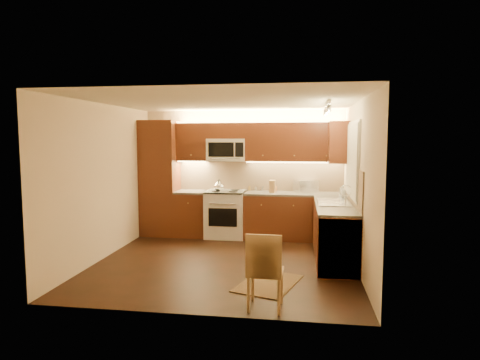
% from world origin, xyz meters
% --- Properties ---
extents(floor, '(4.00, 4.00, 0.01)m').
position_xyz_m(floor, '(0.00, 0.00, 0.00)').
color(floor, black).
rests_on(floor, ground).
extents(ceiling, '(4.00, 4.00, 0.01)m').
position_xyz_m(ceiling, '(0.00, 0.00, 2.50)').
color(ceiling, beige).
rests_on(ceiling, ground).
extents(wall_back, '(4.00, 0.01, 2.50)m').
position_xyz_m(wall_back, '(0.00, 2.00, 1.25)').
color(wall_back, beige).
rests_on(wall_back, ground).
extents(wall_front, '(4.00, 0.01, 2.50)m').
position_xyz_m(wall_front, '(0.00, -2.00, 1.25)').
color(wall_front, beige).
rests_on(wall_front, ground).
extents(wall_left, '(0.01, 4.00, 2.50)m').
position_xyz_m(wall_left, '(-2.00, 0.00, 1.25)').
color(wall_left, beige).
rests_on(wall_left, ground).
extents(wall_right, '(0.01, 4.00, 2.50)m').
position_xyz_m(wall_right, '(2.00, 0.00, 1.25)').
color(wall_right, beige).
rests_on(wall_right, ground).
extents(pantry, '(0.70, 0.60, 2.30)m').
position_xyz_m(pantry, '(-1.65, 1.70, 1.15)').
color(pantry, '#4A1E10').
rests_on(pantry, floor).
extents(base_cab_back_left, '(0.62, 0.60, 0.86)m').
position_xyz_m(base_cab_back_left, '(-0.99, 1.70, 0.43)').
color(base_cab_back_left, '#4A1E10').
rests_on(base_cab_back_left, floor).
extents(counter_back_left, '(0.62, 0.60, 0.04)m').
position_xyz_m(counter_back_left, '(-0.99, 1.70, 0.88)').
color(counter_back_left, '#383532').
rests_on(counter_back_left, base_cab_back_left).
extents(base_cab_back_right, '(1.92, 0.60, 0.86)m').
position_xyz_m(base_cab_back_right, '(1.04, 1.70, 0.43)').
color(base_cab_back_right, '#4A1E10').
rests_on(base_cab_back_right, floor).
extents(counter_back_right, '(1.92, 0.60, 0.04)m').
position_xyz_m(counter_back_right, '(1.04, 1.70, 0.88)').
color(counter_back_right, '#383532').
rests_on(counter_back_right, base_cab_back_right).
extents(base_cab_right, '(0.60, 2.00, 0.86)m').
position_xyz_m(base_cab_right, '(1.70, 0.40, 0.43)').
color(base_cab_right, '#4A1E10').
rests_on(base_cab_right, floor).
extents(counter_right, '(0.60, 2.00, 0.04)m').
position_xyz_m(counter_right, '(1.70, 0.40, 0.88)').
color(counter_right, '#383532').
rests_on(counter_right, base_cab_right).
extents(dishwasher, '(0.58, 0.60, 0.84)m').
position_xyz_m(dishwasher, '(1.70, -0.30, 0.43)').
color(dishwasher, silver).
rests_on(dishwasher, floor).
extents(backsplash_back, '(3.30, 0.02, 0.60)m').
position_xyz_m(backsplash_back, '(0.35, 1.99, 1.20)').
color(backsplash_back, tan).
rests_on(backsplash_back, wall_back).
extents(backsplash_right, '(0.02, 2.00, 0.60)m').
position_xyz_m(backsplash_right, '(1.99, 0.40, 1.20)').
color(backsplash_right, tan).
rests_on(backsplash_right, wall_right).
extents(upper_cab_back_left, '(0.62, 0.35, 0.75)m').
position_xyz_m(upper_cab_back_left, '(-0.99, 1.82, 1.88)').
color(upper_cab_back_left, '#4A1E10').
rests_on(upper_cab_back_left, wall_back).
extents(upper_cab_back_right, '(1.92, 0.35, 0.75)m').
position_xyz_m(upper_cab_back_right, '(1.04, 1.82, 1.88)').
color(upper_cab_back_right, '#4A1E10').
rests_on(upper_cab_back_right, wall_back).
extents(upper_cab_bridge, '(0.76, 0.35, 0.31)m').
position_xyz_m(upper_cab_bridge, '(-0.30, 1.82, 2.09)').
color(upper_cab_bridge, '#4A1E10').
rests_on(upper_cab_bridge, wall_back).
extents(upper_cab_right_corner, '(0.35, 0.50, 0.75)m').
position_xyz_m(upper_cab_right_corner, '(1.82, 1.40, 1.88)').
color(upper_cab_right_corner, '#4A1E10').
rests_on(upper_cab_right_corner, wall_right).
extents(stove, '(0.76, 0.65, 0.92)m').
position_xyz_m(stove, '(-0.30, 1.68, 0.46)').
color(stove, silver).
rests_on(stove, floor).
extents(microwave, '(0.76, 0.38, 0.44)m').
position_xyz_m(microwave, '(-0.30, 1.81, 1.72)').
color(microwave, silver).
rests_on(microwave, wall_back).
extents(window_frame, '(0.03, 1.44, 1.24)m').
position_xyz_m(window_frame, '(1.99, 0.55, 1.60)').
color(window_frame, silver).
rests_on(window_frame, wall_right).
extents(window_blinds, '(0.02, 1.36, 1.16)m').
position_xyz_m(window_blinds, '(1.97, 0.55, 1.60)').
color(window_blinds, silver).
rests_on(window_blinds, wall_right).
extents(sink, '(0.52, 0.86, 0.15)m').
position_xyz_m(sink, '(1.70, 0.55, 0.98)').
color(sink, silver).
rests_on(sink, counter_right).
extents(faucet, '(0.20, 0.04, 0.30)m').
position_xyz_m(faucet, '(1.88, 0.55, 1.05)').
color(faucet, silver).
rests_on(faucet, counter_right).
extents(track_light_bar, '(0.04, 1.20, 0.03)m').
position_xyz_m(track_light_bar, '(1.55, 0.40, 2.46)').
color(track_light_bar, silver).
rests_on(track_light_bar, ceiling).
extents(kettle, '(0.22, 0.22, 0.23)m').
position_xyz_m(kettle, '(-0.42, 1.60, 1.04)').
color(kettle, silver).
rests_on(kettle, stove).
extents(toaster_oven, '(0.49, 0.44, 0.24)m').
position_xyz_m(toaster_oven, '(1.26, 1.86, 1.02)').
color(toaster_oven, silver).
rests_on(toaster_oven, counter_back_right).
extents(knife_block, '(0.11, 0.17, 0.24)m').
position_xyz_m(knife_block, '(0.61, 1.72, 1.02)').
color(knife_block, '#986944').
rests_on(knife_block, counter_back_right).
extents(spice_jar_a, '(0.05, 0.05, 0.09)m').
position_xyz_m(spice_jar_a, '(0.27, 1.89, 0.94)').
color(spice_jar_a, silver).
rests_on(spice_jar_a, counter_back_right).
extents(spice_jar_b, '(0.05, 0.05, 0.09)m').
position_xyz_m(spice_jar_b, '(0.14, 1.93, 0.94)').
color(spice_jar_b, olive).
rests_on(spice_jar_b, counter_back_right).
extents(spice_jar_c, '(0.05, 0.05, 0.09)m').
position_xyz_m(spice_jar_c, '(0.40, 1.94, 0.95)').
color(spice_jar_c, silver).
rests_on(spice_jar_c, counter_back_right).
extents(spice_jar_d, '(0.06, 0.06, 0.10)m').
position_xyz_m(spice_jar_d, '(0.66, 1.89, 0.95)').
color(spice_jar_d, '#A86732').
rests_on(spice_jar_d, counter_back_right).
extents(soap_bottle, '(0.12, 0.12, 0.20)m').
position_xyz_m(soap_bottle, '(1.90, 1.23, 1.00)').
color(soap_bottle, silver).
rests_on(soap_bottle, counter_right).
extents(rug, '(0.94, 1.16, 0.01)m').
position_xyz_m(rug, '(0.75, -0.90, 0.01)').
color(rug, black).
rests_on(rug, floor).
extents(dining_chair, '(0.41, 0.41, 0.90)m').
position_xyz_m(dining_chair, '(0.77, -1.70, 0.45)').
color(dining_chair, '#986944').
rests_on(dining_chair, floor).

